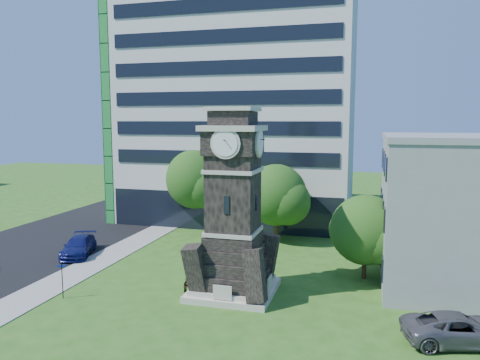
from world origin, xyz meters
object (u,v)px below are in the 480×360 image
(car_east_lot, at_px, (459,329))
(park_bench, at_px, (197,286))
(car_street_north, at_px, (79,246))
(street_sign, at_px, (62,277))
(clock_tower, at_px, (233,215))

(car_east_lot, xyz_separation_m, park_bench, (-15.48, 3.17, -0.31))
(car_street_north, relative_size, street_sign, 2.33)
(car_street_north, height_order, street_sign, street_sign)
(park_bench, bearing_deg, car_east_lot, -16.60)
(car_street_north, distance_m, street_sign, 10.01)
(park_bench, bearing_deg, street_sign, -162.72)
(car_street_north, bearing_deg, car_east_lot, -37.27)
(car_street_north, xyz_separation_m, street_sign, (4.82, -8.76, 0.66))
(car_east_lot, bearing_deg, car_street_north, 58.32)
(car_east_lot, bearing_deg, park_bench, 63.78)
(clock_tower, relative_size, park_bench, 7.13)
(clock_tower, xyz_separation_m, street_sign, (-10.31, -3.88, -3.85))
(clock_tower, height_order, car_street_north, clock_tower)
(clock_tower, relative_size, street_sign, 5.33)
(clock_tower, xyz_separation_m, car_east_lot, (13.13, -3.79, -4.50))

